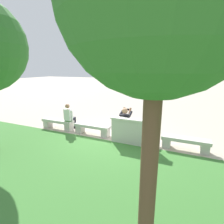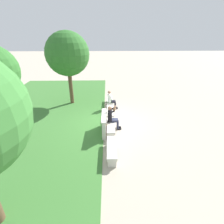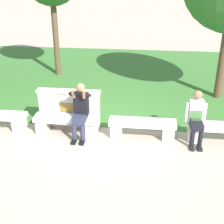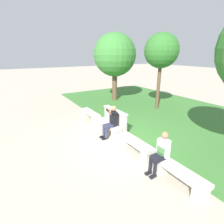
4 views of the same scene
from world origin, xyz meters
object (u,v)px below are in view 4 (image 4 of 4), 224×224
at_px(bench_near, 108,127).
at_px(bench_far, 179,174).
at_px(person_distant, 161,151).
at_px(tree_right_background, 115,55).
at_px(bench_main, 90,114).
at_px(bench_mid, 135,145).
at_px(backpack, 162,152).
at_px(person_photographer, 111,120).
at_px(tree_behind_wall, 161,51).

relative_size(bench_near, bench_far, 1.00).
xyz_separation_m(person_distant, tree_right_background, (-7.71, 3.31, 2.53)).
xyz_separation_m(bench_main, bench_far, (5.59, 0.00, 0.00)).
height_order(bench_mid, tree_right_background, tree_right_background).
bearing_deg(backpack, bench_near, -179.80).
height_order(bench_near, bench_far, same).
relative_size(bench_far, tree_right_background, 0.34).
distance_m(bench_main, bench_mid, 3.72).
distance_m(bench_main, person_photographer, 2.28).
bearing_deg(bench_far, bench_main, 180.00).
xyz_separation_m(person_photographer, backpack, (2.71, 0.09, -0.11)).
distance_m(backpack, tree_behind_wall, 6.87).
distance_m(bench_far, backpack, 0.73).
relative_size(bench_mid, person_photographer, 1.22).
height_order(bench_near, tree_right_background, tree_right_background).
bearing_deg(person_photographer, bench_mid, 2.99).
distance_m(person_photographer, backpack, 2.71).
bearing_deg(bench_far, person_distant, -174.04).
xyz_separation_m(person_photographer, person_distant, (2.72, 0.01, -0.06)).
xyz_separation_m(bench_near, bench_far, (3.72, 0.00, 0.00)).
distance_m(bench_near, backpack, 3.10).
bearing_deg(tree_right_background, person_distant, -23.23).
height_order(bench_mid, person_distant, person_distant).
bearing_deg(bench_mid, bench_far, 0.00).
relative_size(bench_far, tree_behind_wall, 0.36).
bearing_deg(tree_behind_wall, tree_right_background, -160.70).
bearing_deg(person_distant, tree_behind_wall, 135.53).
relative_size(tree_behind_wall, tree_right_background, 0.95).
distance_m(bench_near, bench_mid, 1.86).
height_order(bench_mid, person_photographer, person_photographer).
bearing_deg(person_distant, bench_far, 5.96).
bearing_deg(tree_behind_wall, bench_far, -40.29).
bearing_deg(bench_far, tree_behind_wall, 139.71).
bearing_deg(person_distant, backpack, 96.86).
bearing_deg(person_photographer, tree_behind_wall, 112.02).
xyz_separation_m(bench_near, tree_right_background, (-4.62, 3.24, 2.91)).
bearing_deg(bench_main, bench_far, 0.00).
distance_m(person_photographer, tree_right_background, 6.48).
relative_size(bench_mid, person_distant, 1.28).
bearing_deg(bench_far, bench_mid, 180.00).
bearing_deg(bench_main, backpack, 0.12).
bearing_deg(tree_right_background, bench_far, -21.24).
bearing_deg(bench_main, tree_right_background, 130.38).
height_order(backpack, tree_behind_wall, tree_behind_wall).
bearing_deg(person_distant, tree_right_background, 156.77).
xyz_separation_m(bench_near, backpack, (3.08, 0.01, 0.34)).
height_order(person_photographer, backpack, person_photographer).
relative_size(backpack, tree_right_background, 0.09).
distance_m(bench_mid, person_distant, 1.29).
distance_m(person_distant, tree_behind_wall, 6.90).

